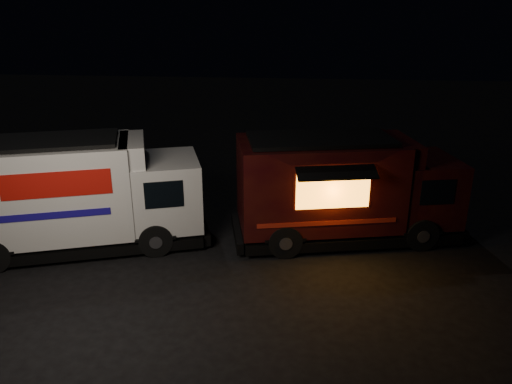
% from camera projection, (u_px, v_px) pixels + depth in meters
% --- Properties ---
extents(ground, '(80.00, 80.00, 0.00)m').
position_uv_depth(ground, '(210.00, 269.00, 14.17)').
color(ground, black).
rests_on(ground, ground).
extents(white_truck, '(8.02, 4.86, 3.44)m').
position_uv_depth(white_truck, '(78.00, 194.00, 14.94)').
color(white_truck, silver).
rests_on(white_truck, ground).
extents(red_truck, '(7.56, 4.11, 3.33)m').
position_uv_depth(red_truck, '(348.00, 188.00, 15.58)').
color(red_truck, '#39100A').
rests_on(red_truck, ground).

